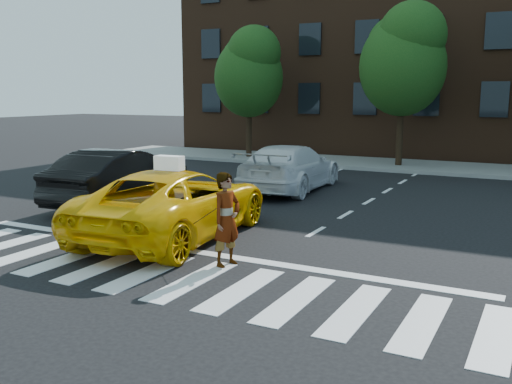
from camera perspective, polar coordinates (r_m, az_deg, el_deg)
ground at (r=10.87m, az=-10.80°, el=-7.97°), size 120.00×120.00×0.00m
crosswalk at (r=10.87m, az=-10.80°, el=-7.94°), size 13.00×2.40×0.01m
stop_line at (r=12.10m, az=-6.09°, el=-5.96°), size 12.00×0.30×0.01m
sidewalk_far at (r=26.57m, az=13.24°, el=2.67°), size 30.00×4.00×0.15m
building at (r=33.81m, az=16.94°, el=14.08°), size 26.00×10.00×12.00m
tree_left at (r=28.47m, az=-0.67°, el=12.20°), size 3.39×3.38×6.50m
tree_mid at (r=25.81m, az=14.56°, el=13.05°), size 3.69×3.69×7.10m
taxi at (r=13.26m, az=-8.05°, el=-1.10°), size 3.09×5.90×1.59m
black_sedan at (r=17.43m, az=-13.46°, el=1.49°), size 2.06×5.15×1.67m
white_suv at (r=19.48m, az=3.44°, el=2.46°), size 2.50×5.51×1.57m
woman at (r=10.92m, az=-2.95°, el=-2.77°), size 0.58×0.75×1.82m
dog at (r=11.81m, az=-8.88°, el=-5.44°), size 0.60×0.24×0.34m
taxi_sign at (r=12.96m, az=-8.67°, el=2.89°), size 0.67×0.33×0.32m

